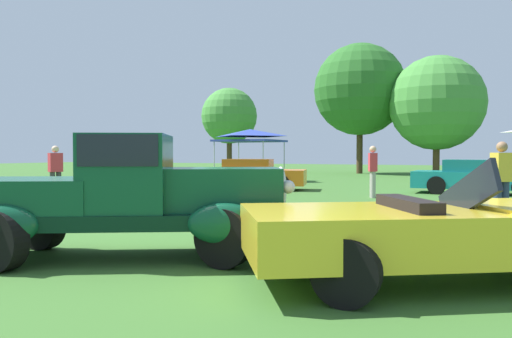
% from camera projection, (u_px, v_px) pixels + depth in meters
% --- Properties ---
extents(ground_plane, '(120.00, 120.00, 0.00)m').
position_uv_depth(ground_plane, '(133.00, 252.00, 7.39)').
color(ground_plane, '#386628').
extents(feature_pickup_truck, '(4.70, 3.47, 1.70)m').
position_uv_depth(feature_pickup_truck, '(122.00, 195.00, 6.98)').
color(feature_pickup_truck, black).
rests_on(feature_pickup_truck, ground_plane).
extents(neighbor_convertible, '(4.74, 3.84, 1.40)m').
position_uv_depth(neighbor_convertible, '(455.00, 231.00, 5.67)').
color(neighbor_convertible, yellow).
rests_on(neighbor_convertible, ground_plane).
extents(show_car_charcoal, '(4.14, 1.97, 1.22)m').
position_uv_depth(show_car_charcoal, '(130.00, 172.00, 22.86)').
color(show_car_charcoal, '#28282D').
rests_on(show_car_charcoal, ground_plane).
extents(show_car_orange, '(4.49, 2.73, 1.22)m').
position_uv_depth(show_car_orange, '(252.00, 175.00, 20.19)').
color(show_car_orange, orange).
rests_on(show_car_orange, ground_plane).
extents(show_car_teal, '(4.48, 1.79, 1.22)m').
position_uv_depth(show_car_teal, '(478.00, 177.00, 17.99)').
color(show_car_teal, teal).
rests_on(show_car_teal, ground_plane).
extents(spectator_near_truck, '(0.37, 0.46, 1.69)m').
position_uv_depth(spectator_near_truck, '(373.00, 170.00, 16.48)').
color(spectator_near_truck, '#9E998E').
rests_on(spectator_near_truck, ground_plane).
extents(spectator_between_cars, '(0.45, 0.45, 1.69)m').
position_uv_depth(spectator_between_cars, '(502.00, 179.00, 10.49)').
color(spectator_between_cars, '#283351').
rests_on(spectator_between_cars, ground_plane).
extents(spectator_by_row, '(0.37, 0.46, 1.69)m').
position_uv_depth(spectator_by_row, '(56.00, 170.00, 16.12)').
color(spectator_by_row, '#383838').
rests_on(spectator_by_row, ground_plane).
extents(canopy_tent_left_field, '(3.04, 3.04, 2.71)m').
position_uv_depth(canopy_tent_left_field, '(250.00, 135.00, 26.40)').
color(canopy_tent_left_field, '#B7B7BC').
rests_on(canopy_tent_left_field, ground_plane).
extents(treeline_far_left, '(4.67, 4.67, 6.93)m').
position_uv_depth(treeline_far_left, '(229.00, 116.00, 42.46)').
color(treeline_far_left, '#47331E').
rests_on(treeline_far_left, ground_plane).
extents(treeline_mid_left, '(6.57, 6.57, 9.32)m').
position_uv_depth(treeline_mid_left, '(360.00, 90.00, 36.37)').
color(treeline_mid_left, '#47331E').
rests_on(treeline_mid_left, ground_plane).
extents(treeline_center, '(6.23, 6.23, 7.90)m').
position_uv_depth(treeline_center, '(437.00, 103.00, 33.54)').
color(treeline_center, brown).
rests_on(treeline_center, ground_plane).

